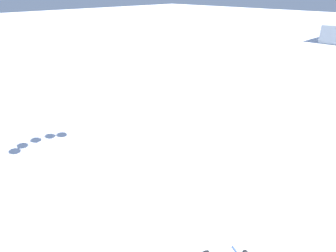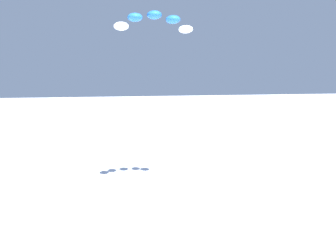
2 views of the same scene
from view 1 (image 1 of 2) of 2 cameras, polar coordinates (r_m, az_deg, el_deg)
The scene contains 0 objects.
Camera 1 is at (7.06, 2.97, 10.81)m, focal length 31.21 mm.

